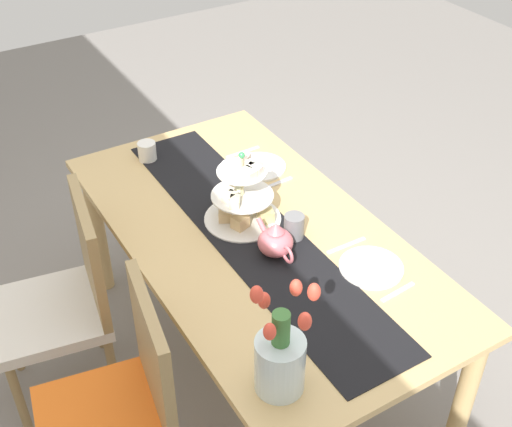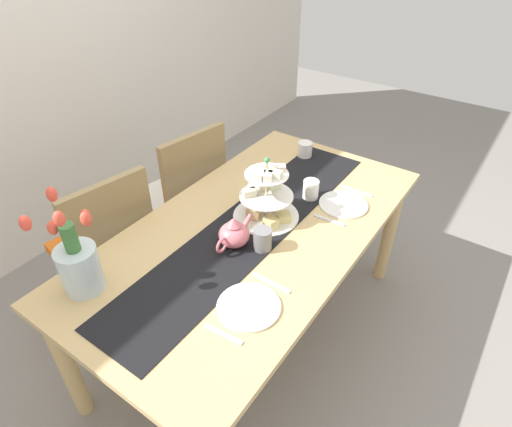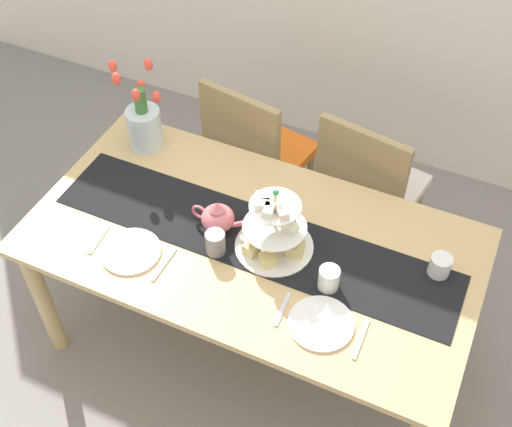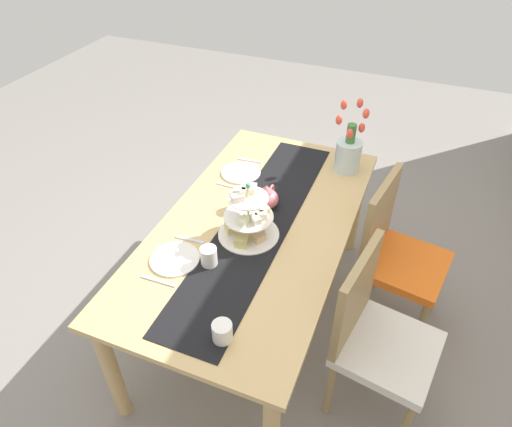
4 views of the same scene
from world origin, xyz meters
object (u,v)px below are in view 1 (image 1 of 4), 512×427
object	(u,v)px
tiered_cake_stand	(243,200)
teapot	(276,241)
dinner_plate_right	(259,167)
tulip_vase	(280,357)
mug_grey	(294,226)
cream_jug	(147,151)
knife_left	(346,245)
mug_white_text	(231,173)
chair_left	(123,402)
fork_left	(398,292)
dining_table	(255,252)
fork_right	(277,183)
knife_right	(243,152)
chair_right	(67,296)
dinner_plate_left	(371,267)

from	to	relation	value
tiered_cake_stand	teapot	bearing A→B (deg)	179.57
teapot	dinner_plate_right	xyz separation A→B (m)	(0.52, -0.25, -0.05)
tulip_vase	mug_grey	size ratio (longest dim) A/B	4.31
tiered_cake_stand	cream_jug	world-z (taller)	tiered_cake_stand
mug_grey	tiered_cake_stand	bearing A→B (deg)	29.55
knife_left	mug_white_text	distance (m)	0.61
chair_left	fork_left	world-z (taller)	chair_left
chair_left	mug_grey	xyz separation A→B (m)	(0.21, -0.80, 0.27)
fork_left	dining_table	bearing A→B (deg)	25.13
tiered_cake_stand	knife_left	world-z (taller)	tiered_cake_stand
mug_white_text	mug_grey	bearing A→B (deg)	-177.19
tulip_vase	cream_jug	world-z (taller)	tulip_vase
fork_right	mug_grey	xyz separation A→B (m)	(-0.33, 0.14, 0.05)
fork_left	knife_right	distance (m)	1.06
knife_right	tulip_vase	bearing A→B (deg)	154.69
tiered_cake_stand	tulip_vase	world-z (taller)	tulip_vase
dining_table	mug_grey	xyz separation A→B (m)	(-0.10, -0.11, 0.15)
dining_table	dinner_plate_right	bearing A→B (deg)	-33.27
chair_left	tulip_vase	world-z (taller)	tulip_vase
chair_right	fork_left	bearing A→B (deg)	-130.63
tiered_cake_stand	tulip_vase	bearing A→B (deg)	157.54
tulip_vase	dinner_plate_right	distance (m)	1.18
teapot	knife_left	size ratio (longest dim) A/B	1.40
dining_table	knife_left	bearing A→B (deg)	-134.10
chair_left	mug_grey	distance (m)	0.87
knife_left	dinner_plate_right	bearing A→B (deg)	0.00
dining_table	chair_right	distance (m)	0.75
chair_left	mug_white_text	world-z (taller)	chair_left
chair_right	tiered_cake_stand	xyz separation A→B (m)	(-0.17, -0.69, 0.31)
tulip_vase	chair_left	bearing A→B (deg)	47.13
dinner_plate_left	fork_right	xyz separation A→B (m)	(0.62, 0.00, -0.00)
dinner_plate_left	chair_right	bearing A→B (deg)	54.90
knife_left	mug_white_text	size ratio (longest dim) A/B	1.79
chair_right	knife_left	world-z (taller)	chair_right
knife_right	chair_right	bearing A→B (deg)	105.26
knife_left	chair_left	bearing A→B (deg)	93.91
dinner_plate_left	teapot	bearing A→B (deg)	45.82
teapot	mug_white_text	xyz separation A→B (m)	(0.49, -0.09, -0.01)
knife_left	mug_grey	size ratio (longest dim) A/B	1.79
fork_left	knife_right	xyz separation A→B (m)	(1.06, 0.00, 0.00)
tiered_cake_stand	fork_right	world-z (taller)	tiered_cake_stand
dining_table	mug_white_text	size ratio (longest dim) A/B	18.29
chair_right	knife_left	xyz separation A→B (m)	(-0.51, -0.93, 0.22)
tulip_vase	dinner_plate_right	xyz separation A→B (m)	(1.04, -0.56, -0.12)
knife_left	mug_grey	xyz separation A→B (m)	(0.14, 0.14, 0.05)
dining_table	dinner_plate_left	size ratio (longest dim) A/B	7.55
fork_left	knife_right	world-z (taller)	same
tulip_vase	cream_jug	bearing A→B (deg)	-7.19
fork_right	dining_table	bearing A→B (deg)	133.32
tulip_vase	dining_table	bearing A→B (deg)	-25.23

